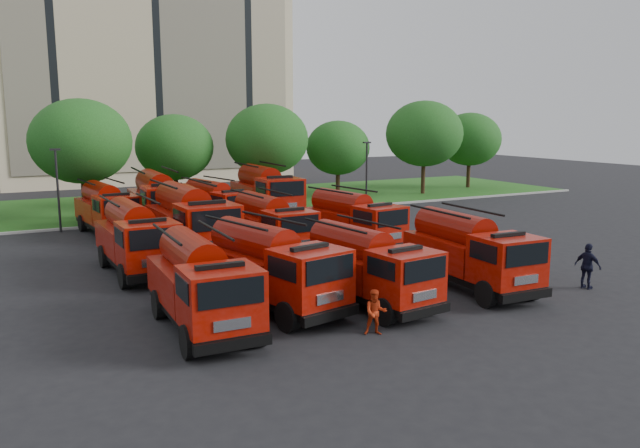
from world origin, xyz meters
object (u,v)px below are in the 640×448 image
Objects in this scene: fire_truck_8 at (106,209)px; firefighter_1 at (375,334)px; fire_truck_0 at (201,284)px; firefighter_3 at (519,273)px; fire_truck_1 at (271,267)px; firefighter_5 at (389,252)px; fire_truck_4 at (136,238)px; fire_truck_5 at (191,222)px; firefighter_0 at (413,308)px; firefighter_4 at (254,277)px; fire_truck_2 at (367,267)px; firefighter_2 at (586,289)px; fire_truck_6 at (270,225)px; fire_truck_11 at (266,192)px; fire_truck_10 at (216,205)px; fire_truck_9 at (159,201)px; fire_truck_3 at (469,252)px; fire_truck_7 at (353,220)px.

firefighter_1 is at bearing -84.24° from fire_truck_8.
firefighter_3 is (14.91, 0.54, -1.53)m from fire_truck_0.
fire_truck_1 reaches higher than firefighter_5.
fire_truck_8 is at bearing -64.14° from firefighter_3.
fire_truck_4 is 3.72m from fire_truck_5.
firefighter_0 is 7.86m from firefighter_4.
fire_truck_2 reaches higher than firefighter_5.
firefighter_2 is 1.11× the size of firefighter_3.
fire_truck_6 is 12.33m from firefighter_3.
firefighter_0 is (-3.27, -21.87, -1.80)m from fire_truck_11.
fire_truck_11 reaches higher than fire_truck_0.
firefighter_1 is 8.77m from firefighter_4.
fire_truck_11 is 4.14× the size of firefighter_0.
fire_truck_1 is 4.17× the size of firefighter_3.
firefighter_4 is 1.22× the size of firefighter_5.
fire_truck_11 is 20.33m from firefighter_3.
fire_truck_6 is at bearing -100.62° from fire_truck_10.
fire_truck_9 is at bearing 69.38° from fire_truck_4.
fire_truck_0 is 0.99× the size of fire_truck_10.
firefighter_0 is at bearing 61.82° from firefighter_5.
firefighter_0 is at bearing -76.26° from fire_truck_8.
fire_truck_4 is 19.54m from firefighter_2.
firefighter_4 reaches higher than firefighter_5.
fire_truck_6 is 11.74m from fire_truck_8.
fire_truck_11 reaches higher than fire_truck_1.
fire_truck_5 reaches higher than fire_truck_6.
firefighter_0 is at bearing -70.41° from fire_truck_5.
firefighter_2 is at bearing -37.53° from fire_truck_4.
firefighter_4 is at bearing 143.58° from fire_truck_3.
fire_truck_11 is 23.51m from firefighter_2.
firefighter_0 is (4.82, -12.26, -1.79)m from fire_truck_5.
firefighter_0 is at bearing -87.06° from fire_truck_6.
fire_truck_3 is at bearing -86.34° from fire_truck_10.
fire_truck_10 is at bearing 71.73° from fire_truck_0.
fire_truck_1 is 11.22m from firefighter_5.
fire_truck_0 is 15.77m from firefighter_2.
fire_truck_4 is 12.79m from firefighter_5.
firefighter_2 reaches higher than firefighter_3.
firefighter_3 is at bearing -30.17° from fire_truck_4.
fire_truck_1 is 0.90× the size of fire_truck_5.
fire_truck_1 is 4.74× the size of firefighter_1.
fire_truck_7 is at bearing -8.71° from fire_truck_6.
firefighter_3 is (8.60, 0.77, -1.45)m from fire_truck_2.
fire_truck_1 is 9.19m from fire_truck_6.
firefighter_0 is (7.58, -1.49, -1.53)m from fire_truck_0.
firefighter_0 is 7.60m from firefighter_3.
fire_truck_5 is 5.26× the size of firefighter_1.
fire_truck_2 is at bearing -125.45° from fire_truck_7.
fire_truck_3 is 5.10m from firefighter_2.
firefighter_1 is at bearing -152.79° from fire_truck_3.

